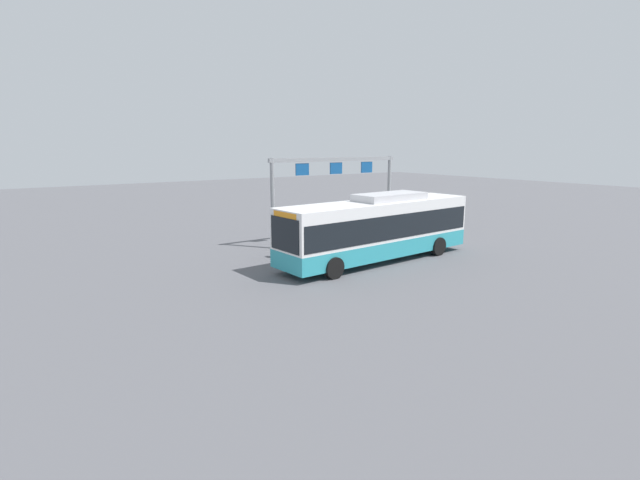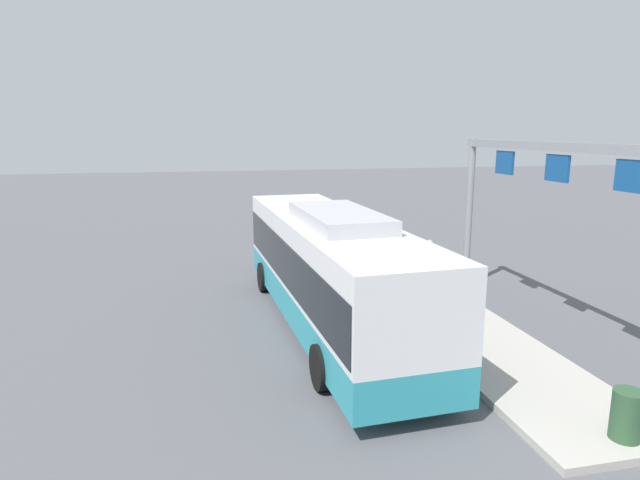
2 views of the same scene
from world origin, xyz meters
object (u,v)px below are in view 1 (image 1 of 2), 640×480
Objects in this scene: person_boarding at (285,242)px; person_waiting_near at (307,236)px; person_waiting_mid at (293,234)px; bus_main at (377,226)px; trash_bin at (416,226)px.

person_waiting_near is at bearing 78.47° from person_boarding.
person_waiting_mid reaches higher than person_boarding.
bus_main is 6.91× the size of person_waiting_mid.
person_waiting_near and person_waiting_mid have the same top height.
bus_main is 6.91× the size of person_waiting_near.
trash_bin is (-10.42, -0.60, -0.28)m from person_boarding.
person_boarding is at bearing -43.73° from bus_main.
bus_main reaches higher than trash_bin.
trash_bin is at bearing 118.82° from person_waiting_near.
person_boarding is at bearing 3.27° from trash_bin.
person_waiting_near reaches higher than trash_bin.
person_waiting_near is (-1.39, -0.07, 0.16)m from person_boarding.
person_waiting_mid is (-1.12, -1.03, 0.16)m from person_boarding.
person_boarding is 1.53m from person_waiting_mid.
trash_bin is (-9.04, -0.53, -0.44)m from person_waiting_near.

